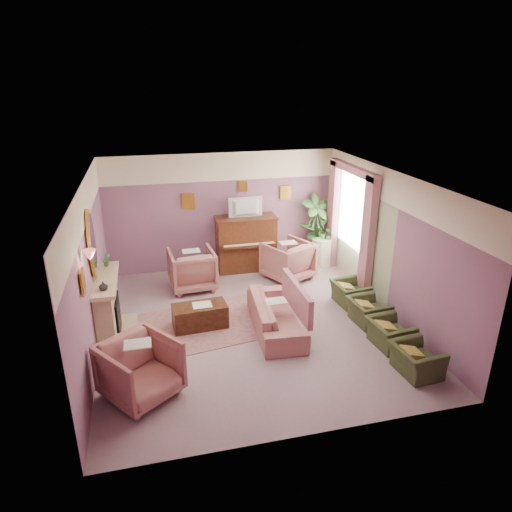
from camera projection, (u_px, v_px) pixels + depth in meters
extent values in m
cube|color=gray|center=(251.00, 324.00, 8.71)|extent=(5.50, 6.00, 0.01)
cube|color=silver|center=(251.00, 179.00, 7.69)|extent=(5.50, 6.00, 0.01)
cube|color=slate|center=(222.00, 212.00, 10.91)|extent=(5.50, 0.02, 2.80)
cube|color=slate|center=(308.00, 344.00, 5.49)|extent=(5.50, 0.02, 2.80)
cube|color=slate|center=(91.00, 270.00, 7.59)|extent=(0.02, 6.00, 2.80)
cube|color=slate|center=(389.00, 244.00, 8.81)|extent=(0.02, 6.00, 2.80)
cube|color=#FFF5CD|center=(221.00, 167.00, 10.51)|extent=(5.50, 0.01, 0.65)
cube|color=#ACBD8E|center=(358.00, 238.00, 10.10)|extent=(0.01, 3.00, 2.15)
cube|color=tan|center=(107.00, 309.00, 8.11)|extent=(0.30, 1.40, 1.10)
cube|color=black|center=(114.00, 316.00, 8.19)|extent=(0.18, 0.72, 0.68)
cube|color=#FF2400|center=(118.00, 324.00, 8.27)|extent=(0.06, 0.54, 0.10)
cube|color=tan|center=(105.00, 280.00, 7.91)|extent=(0.40, 1.55, 0.07)
cube|color=tan|center=(122.00, 334.00, 8.36)|extent=(0.55, 1.50, 0.02)
ellipsoid|color=gold|center=(92.00, 244.00, 7.63)|extent=(0.04, 0.72, 1.20)
ellipsoid|color=white|center=(93.00, 244.00, 7.64)|extent=(0.01, 0.60, 1.06)
cone|color=#EB756D|center=(89.00, 255.00, 6.64)|extent=(0.20, 0.20, 0.16)
cube|color=#4D2512|center=(246.00, 244.00, 11.01)|extent=(1.40, 0.60, 1.30)
cube|color=#4D2512|center=(249.00, 246.00, 10.66)|extent=(1.30, 0.12, 0.06)
cube|color=white|center=(249.00, 244.00, 10.65)|extent=(1.20, 0.08, 0.02)
cube|color=#4D2512|center=(246.00, 218.00, 10.77)|extent=(1.45, 0.65, 0.04)
imported|color=black|center=(246.00, 206.00, 10.61)|extent=(0.80, 0.12, 0.48)
cube|color=gold|center=(188.00, 201.00, 10.58)|extent=(0.30, 0.03, 0.38)
cube|color=gold|center=(285.00, 193.00, 11.08)|extent=(0.26, 0.03, 0.34)
cube|color=gold|center=(243.00, 186.00, 10.77)|extent=(0.22, 0.03, 0.26)
cube|color=gold|center=(83.00, 282.00, 6.40)|extent=(0.03, 0.28, 0.36)
cube|color=beige|center=(354.00, 208.00, 10.09)|extent=(0.03, 1.40, 1.80)
cube|color=#AF6975|center=(368.00, 239.00, 9.39)|extent=(0.16, 0.34, 2.60)
cube|color=#AF6975|center=(333.00, 214.00, 11.05)|extent=(0.16, 0.34, 2.60)
cube|color=#AF6975|center=(353.00, 169.00, 9.76)|extent=(0.16, 2.20, 0.16)
imported|color=#427D3B|center=(107.00, 259.00, 8.35)|extent=(0.16, 0.16, 0.28)
imported|color=#FFF5CD|center=(103.00, 286.00, 7.42)|extent=(0.16, 0.16, 0.16)
cube|color=#935F5C|center=(209.00, 324.00, 8.72)|extent=(2.75, 2.16, 0.01)
cube|color=#3C1E0F|center=(200.00, 316.00, 8.55)|extent=(1.03, 0.57, 0.45)
cube|color=silver|center=(202.00, 305.00, 8.48)|extent=(0.35, 0.28, 0.01)
imported|color=#B17067|center=(276.00, 309.00, 8.42)|extent=(0.67, 2.01, 0.81)
cube|color=#AF6975|center=(297.00, 297.00, 8.44)|extent=(0.10, 1.52, 0.56)
imported|color=#B17067|center=(192.00, 267.00, 10.04)|extent=(0.96, 0.96, 1.00)
imported|color=#B17067|center=(288.00, 258.00, 10.53)|extent=(0.96, 0.96, 1.00)
imported|color=#B17067|center=(140.00, 367.00, 6.58)|extent=(0.96, 0.96, 1.00)
imported|color=#3A4624|center=(416.00, 356.00, 7.16)|extent=(0.52, 0.74, 0.64)
imported|color=#3A4624|center=(390.00, 330.00, 7.90)|extent=(0.52, 0.74, 0.64)
imported|color=#3A4624|center=(368.00, 308.00, 8.64)|extent=(0.52, 0.74, 0.64)
imported|color=#3A4624|center=(350.00, 290.00, 9.39)|extent=(0.52, 0.74, 0.64)
cylinder|color=#EBE6CA|center=(321.00, 251.00, 11.38)|extent=(0.52, 0.52, 0.70)
imported|color=#427D3B|center=(323.00, 232.00, 11.19)|extent=(0.30, 0.30, 0.34)
imported|color=#427D3B|center=(329.00, 234.00, 11.13)|extent=(0.16, 0.16, 0.28)
cylinder|color=#9C5830|center=(314.00, 256.00, 11.55)|extent=(0.34, 0.34, 0.34)
imported|color=#427D3B|center=(316.00, 223.00, 11.23)|extent=(0.76, 0.76, 1.44)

